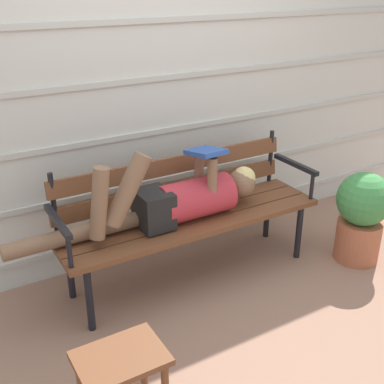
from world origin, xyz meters
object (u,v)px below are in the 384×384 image
at_px(footstool, 121,370).
at_px(park_bench, 187,208).
at_px(potted_plant, 362,214).
at_px(reclining_person, 176,199).

bearing_deg(footstool, park_bench, 46.79).
bearing_deg(potted_plant, park_bench, 157.17).
bearing_deg(park_bench, footstool, -133.21).
bearing_deg(footstool, reclining_person, 48.63).
height_order(park_bench, potted_plant, park_bench).
xyz_separation_m(park_bench, reclining_person, (-0.12, -0.07, 0.12)).
relative_size(reclining_person, potted_plant, 2.49).
distance_m(park_bench, footstool, 1.30).
xyz_separation_m(reclining_person, footstool, (-0.76, -0.86, -0.31)).
bearing_deg(footstool, potted_plant, 12.49).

